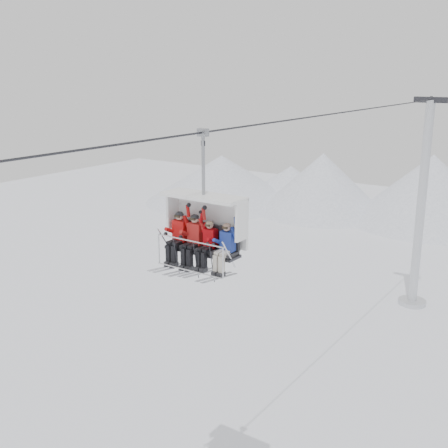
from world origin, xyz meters
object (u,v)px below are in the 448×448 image
Objects in this scene: chairlift_carrier at (206,222)px; skier_far_left at (178,235)px; skier_center_left at (193,238)px; skier_far_right at (225,246)px; lift_tower_right at (420,220)px; skier_center_right at (208,243)px.

chairlift_carrier is 1.00m from skier_far_left.
skier_center_left is 1.01× the size of skier_far_right.
skier_far_right is at bearing -87.83° from lift_tower_right.
skier_far_right is (1.13, -0.01, -0.04)m from skier_center_left.
lift_tower_right is 23.63m from skier_center_left.
chairlift_carrier is 0.61m from skier_center_left.
lift_tower_right is 23.65m from skier_far_right.
skier_far_left and skier_center_left have the same top height.
skier_far_left is 1.01× the size of skier_center_right.
lift_tower_right is 7.92× the size of skier_far_left.
skier_center_left is 0.53m from skier_center_right.
lift_tower_right is 3.38× the size of chairlift_carrier.
skier_center_left is 1.13m from skier_far_right.
lift_tower_right is at bearing 90.69° from skier_center_right.
chairlift_carrier is 2.34× the size of skier_far_left.
chairlift_carrier is 1.07m from skier_far_right.
lift_tower_right is at bearing 92.17° from skier_far_right.
skier_center_left is (-0.25, -23.20, 4.45)m from lift_tower_right.
chairlift_carrier reaches higher than skier_far_right.
chairlift_carrier reaches higher than skier_far_left.
skier_center_right is 1.00× the size of skier_far_right.
skier_center_left is at bearing -129.64° from chairlift_carrier.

